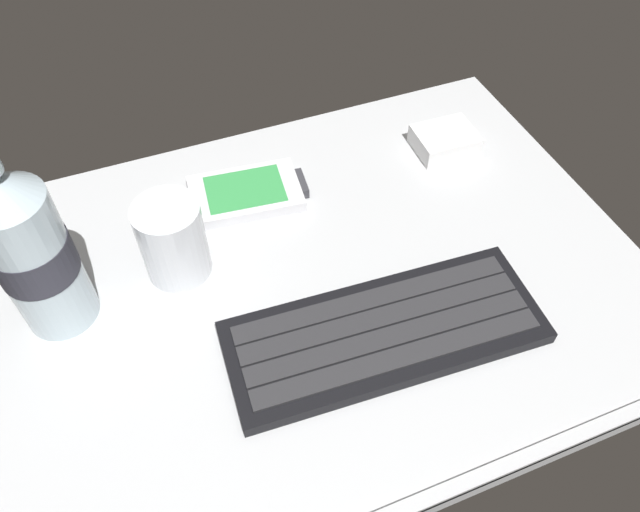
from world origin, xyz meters
TOP-DOWN VIEW (x-y plane):
  - ground_plane at (0.00, -0.23)cm, footprint 64.00×48.00cm
  - keyboard at (2.84, -8.84)cm, footprint 29.58×12.64cm
  - handheld_device at (-3.50, 13.09)cm, footprint 13.35×8.87cm
  - juice_cup at (-12.72, 6.01)cm, footprint 6.40×6.40cm
  - water_bottle at (-24.21, 4.83)cm, footprint 6.73×6.73cm
  - charger_block at (20.82, 12.53)cm, footprint 7.19×5.83cm

SIDE VIEW (x-z plane):
  - ground_plane at x=0.00cm, z-range -2.39..0.41cm
  - handheld_device at x=-3.50cm, z-range -0.02..1.48cm
  - keyboard at x=2.84cm, z-range -0.04..1.66cm
  - charger_block at x=20.82cm, z-range 0.00..2.40cm
  - juice_cup at x=-12.72cm, z-range -0.34..8.16cm
  - water_bottle at x=-24.21cm, z-range -1.39..19.41cm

